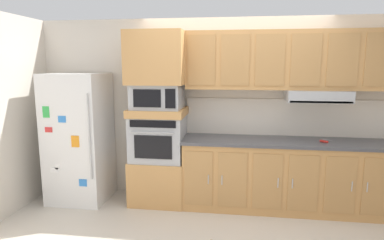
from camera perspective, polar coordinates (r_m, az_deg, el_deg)
name	(u,v)px	position (r m, az deg, el deg)	size (l,w,h in m)	color
ground_plane	(229,232)	(3.96, 6.48, -18.76)	(9.60, 9.60, 0.00)	beige
back_kitchen_wall	(233,110)	(4.64, 7.18, 1.75)	(6.20, 0.12, 2.50)	beige
refrigerator	(79,138)	(4.80, -19.00, -2.92)	(0.76, 0.73, 1.76)	white
oven_base_cabinet	(159,180)	(4.64, -5.70, -10.32)	(0.74, 0.62, 0.60)	tan
built_in_oven	(158,138)	(4.47, -5.84, -3.07)	(0.70, 0.62, 0.60)	#A8AAAF
appliance_mid_shelf	(158,112)	(4.41, -5.91, 1.38)	(0.74, 0.62, 0.10)	tan
microwave	(158,96)	(4.38, -5.96, 4.09)	(0.64, 0.54, 0.32)	#A8AAAF
appliance_upper_cabinet	(157,58)	(4.37, -6.07, 10.64)	(0.74, 0.62, 0.68)	tan
lower_cabinet_run	(299,177)	(4.54, 18.02, -9.34)	(2.98, 0.63, 0.88)	tan
countertop_slab	(301,142)	(4.42, 18.32, -3.66)	(3.02, 0.64, 0.04)	#4C4C51
backsplash_panel	(298,118)	(4.65, 17.87, 0.38)	(3.02, 0.02, 0.50)	silver
upper_cabinet_with_hood	(304,62)	(4.43, 18.87, 9.43)	(2.98, 0.48, 0.88)	tan
screwdriver	(324,141)	(4.41, 21.97, -3.44)	(0.16, 0.17, 0.03)	red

